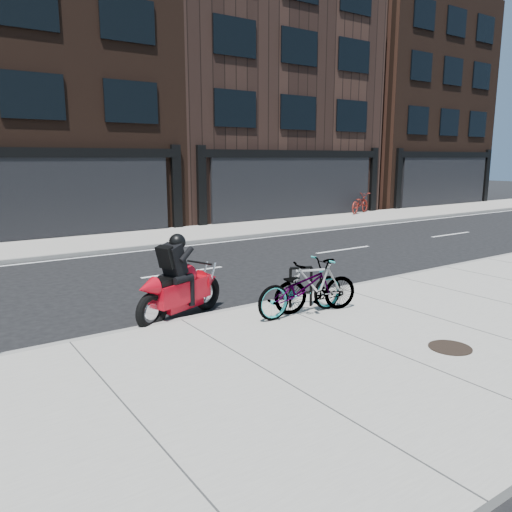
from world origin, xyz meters
TOP-DOWN VIEW (x-y plane):
  - ground at (0.00, 0.00)m, footprint 120.00×120.00m
  - sidewalk_near at (0.00, -5.00)m, footprint 60.00×6.00m
  - sidewalk_far at (0.00, 7.75)m, footprint 60.00×3.50m
  - building_center at (-2.00, 14.50)m, footprint 12.00×10.00m
  - building_mideast at (10.00, 14.50)m, footprint 12.00×10.00m
  - building_east at (22.00, 14.50)m, footprint 10.00×10.00m
  - bike_rack at (0.34, -2.60)m, footprint 0.47×0.20m
  - bicycle_front at (0.03, -2.97)m, footprint 1.98×0.72m
  - bicycle_rear at (0.36, -3.02)m, footprint 1.78×0.91m
  - motorcycle at (-1.72, -1.56)m, footprint 2.16×1.07m
  - bicycle_far at (13.92, 8.93)m, footprint 2.15×1.42m
  - manhole_cover at (0.86, -5.65)m, footprint 0.86×0.86m

SIDE VIEW (x-z plane):
  - ground at x=0.00m, z-range 0.00..0.00m
  - sidewalk_near at x=0.00m, z-range 0.00..0.13m
  - sidewalk_far at x=0.00m, z-range 0.00..0.13m
  - manhole_cover at x=0.86m, z-range 0.13..0.15m
  - bike_rack at x=0.34m, z-range 0.20..1.03m
  - bicycle_rear at x=0.36m, z-range 0.13..1.16m
  - bicycle_front at x=0.03m, z-range 0.13..1.16m
  - bicycle_far at x=13.92m, z-range 0.13..1.20m
  - motorcycle at x=-1.72m, z-range -0.16..1.53m
  - building_mideast at x=10.00m, z-range 0.00..12.50m
  - building_east at x=22.00m, z-range 0.00..13.00m
  - building_center at x=-2.00m, z-range 0.00..14.50m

